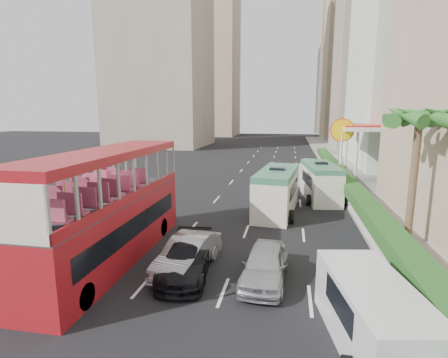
% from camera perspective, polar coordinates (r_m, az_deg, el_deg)
% --- Properties ---
extents(ground_plane, '(200.00, 200.00, 0.00)m').
position_cam_1_polar(ground_plane, '(15.56, 2.79, -14.63)').
color(ground_plane, black).
rests_on(ground_plane, ground).
extents(double_decker_bus, '(2.50, 11.00, 5.06)m').
position_cam_1_polar(double_decker_bus, '(16.53, -18.25, -4.29)').
color(double_decker_bus, maroon).
rests_on(double_decker_bus, ground).
extents(car_silver_lane_a, '(2.16, 4.61, 1.46)m').
position_cam_1_polar(car_silver_lane_a, '(15.65, -5.89, -14.52)').
color(car_silver_lane_a, '#AEB1B5').
rests_on(car_silver_lane_a, ground).
extents(car_silver_lane_b, '(1.91, 4.29, 1.43)m').
position_cam_1_polar(car_silver_lane_b, '(14.73, 6.62, -16.23)').
color(car_silver_lane_b, '#AEB1B5').
rests_on(car_silver_lane_b, ground).
extents(car_black, '(2.41, 4.88, 1.36)m').
position_cam_1_polar(car_black, '(15.27, -6.10, -15.21)').
color(car_black, black).
rests_on(car_black, ground).
extents(van_asset, '(2.23, 4.71, 1.30)m').
position_cam_1_polar(van_asset, '(29.49, 8.47, -2.42)').
color(van_asset, silver).
rests_on(van_asset, ground).
extents(minibus_near, '(2.95, 6.84, 2.94)m').
position_cam_1_polar(minibus_near, '(23.75, 8.63, -2.00)').
color(minibus_near, silver).
rests_on(minibus_near, ground).
extents(minibus_far, '(2.86, 6.47, 2.77)m').
position_cam_1_polar(minibus_far, '(28.18, 15.42, -0.43)').
color(minibus_far, silver).
rests_on(minibus_far, ground).
extents(panel_van_near, '(2.82, 5.20, 1.97)m').
position_cam_1_polar(panel_van_near, '(11.48, 23.05, -19.85)').
color(panel_van_near, silver).
rests_on(panel_van_near, ground).
extents(panel_van_far, '(2.59, 4.98, 1.90)m').
position_cam_1_polar(panel_van_far, '(35.80, 14.03, 1.25)').
color(panel_van_far, silver).
rests_on(panel_van_far, ground).
extents(sidewalk, '(6.00, 120.00, 0.18)m').
position_cam_1_polar(sidewalk, '(40.12, 20.75, 0.63)').
color(sidewalk, '#99968C').
rests_on(sidewalk, ground).
extents(kerb_wall, '(0.30, 44.00, 1.00)m').
position_cam_1_polar(kerb_wall, '(28.89, 19.04, -1.79)').
color(kerb_wall, silver).
rests_on(kerb_wall, sidewalk).
extents(hedge, '(1.10, 44.00, 0.70)m').
position_cam_1_polar(hedge, '(28.72, 19.14, -0.14)').
color(hedge, '#2D6626').
rests_on(hedge, kerb_wall).
extents(palm_tree, '(0.36, 0.36, 6.40)m').
position_cam_1_polar(palm_tree, '(19.17, 28.48, -0.43)').
color(palm_tree, brown).
rests_on(palm_tree, sidewalk).
extents(shell_station, '(6.50, 8.00, 5.50)m').
position_cam_1_polar(shell_station, '(38.01, 23.01, 4.00)').
color(shell_station, silver).
rests_on(shell_station, ground).
extents(tower_mid, '(16.00, 16.00, 50.00)m').
position_cam_1_polar(tower_mid, '(75.96, 24.82, 23.81)').
color(tower_mid, tan).
rests_on(tower_mid, ground).
extents(tower_far_a, '(14.00, 14.00, 44.00)m').
position_cam_1_polar(tower_far_a, '(98.31, 20.56, 19.09)').
color(tower_far_a, tan).
rests_on(tower_far_a, ground).
extents(tower_far_b, '(14.00, 14.00, 40.00)m').
position_cam_1_polar(tower_far_b, '(119.64, 18.68, 16.63)').
color(tower_far_b, tan).
rests_on(tower_far_b, ground).
extents(tower_left_a, '(18.00, 18.00, 52.00)m').
position_cam_1_polar(tower_left_a, '(76.12, -10.60, 25.32)').
color(tower_left_a, tan).
rests_on(tower_left_a, ground).
extents(tower_left_b, '(16.00, 16.00, 46.00)m').
position_cam_1_polar(tower_left_b, '(107.88, -2.37, 19.47)').
color(tower_left_b, tan).
rests_on(tower_left_b, ground).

